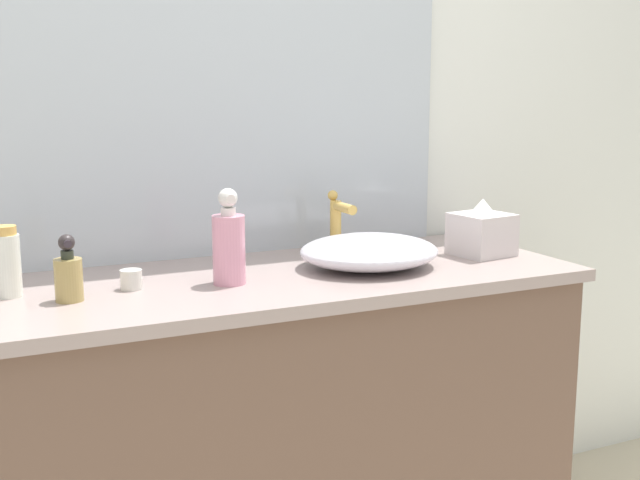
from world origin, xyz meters
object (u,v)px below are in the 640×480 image
sink_basin (369,252)px  candle_jar (131,279)px  tissue_box (482,231)px  lotion_bottle (68,274)px  perfume_bottle (7,263)px  soap_dispenser (229,244)px

sink_basin → candle_jar: 0.59m
tissue_box → candle_jar: bearing=178.5°
lotion_bottle → tissue_box: (1.08, 0.02, 0.01)m
perfume_bottle → sink_basin: bearing=-5.1°
sink_basin → candle_jar: bearing=177.2°
perfume_bottle → tissue_box: 1.19m
soap_dispenser → lotion_bottle: soap_dispenser is taller
soap_dispenser → lotion_bottle: size_ratio=1.54×
sink_basin → lotion_bottle: 0.73m
tissue_box → candle_jar: tissue_box is taller
soap_dispenser → lotion_bottle: 0.36m
lotion_bottle → candle_jar: size_ratio=2.91×
sink_basin → soap_dispenser: bearing=-177.8°
tissue_box → perfume_bottle: bearing=176.6°
soap_dispenser → tissue_box: 0.72m
sink_basin → perfume_bottle: size_ratio=2.28×
tissue_box → soap_dispenser: bearing=-178.5°
candle_jar → soap_dispenser: bearing=-11.5°
lotion_bottle → tissue_box: size_ratio=0.91×
perfume_bottle → candle_jar: (0.25, -0.05, -0.05)m
perfume_bottle → tissue_box: perfume_bottle is taller
sink_basin → candle_jar: sink_basin is taller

